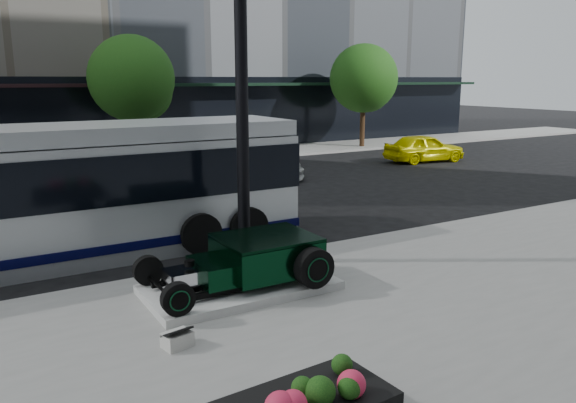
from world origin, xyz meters
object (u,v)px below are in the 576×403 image
lamppost (241,73)px  transit_bus (26,196)px  white_sedan (243,164)px  hot_rod (256,258)px  yellow_taxi (424,148)px

lamppost → transit_bus: size_ratio=0.70×
transit_bus → white_sedan: transit_bus is taller
transit_bus → white_sedan: size_ratio=2.54×
hot_rod → white_sedan: size_ratio=0.67×
transit_bus → white_sedan: 10.64m
white_sedan → hot_rod: bearing=175.1°
lamppost → transit_bus: bearing=146.3°
lamppost → transit_bus: 5.29m
hot_rod → transit_bus: (-3.36, 4.07, 0.79)m
lamppost → transit_bus: lamppost is taller
yellow_taxi → lamppost: bearing=130.9°
white_sedan → yellow_taxi: (9.75, 0.25, -0.02)m
hot_rod → white_sedan: (4.96, 10.65, -0.00)m
hot_rod → lamppost: size_ratio=0.38×
transit_bus → yellow_taxi: size_ratio=3.09×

